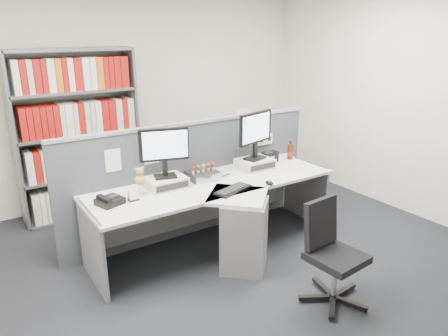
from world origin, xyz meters
TOP-DOWN VIEW (x-y plane):
  - ground at (0.00, 0.00)m, footprint 5.50×5.50m
  - room_shell at (0.00, 0.00)m, footprint 5.04×5.54m
  - partition at (0.00, 1.25)m, footprint 3.00×0.08m
  - desk at (0.00, 0.60)m, footprint 2.60×1.20m
  - monitor_riser_left at (-0.47, 0.98)m, footprint 0.38×0.31m
  - monitor_riser_right at (0.63, 0.98)m, footprint 0.38×0.31m
  - monitor_left at (-0.47, 0.98)m, footprint 0.47×0.21m
  - monitor_right at (0.63, 0.98)m, footprint 0.51×0.22m
  - desktop_pc at (-0.05, 0.98)m, footprint 0.30×0.27m
  - figurines at (-0.05, 0.97)m, footprint 0.29×0.05m
  - keyboard at (0.02, 0.52)m, footprint 0.43×0.27m
  - mouse at (0.42, 0.46)m, footprint 0.06×0.10m
  - desk_phone at (-1.08, 0.86)m, footprint 0.26×0.24m
  - desk_calendar at (-0.87, 0.83)m, footprint 0.09×0.07m
  - plush_toy at (-0.76, 0.90)m, footprint 0.10×0.10m
  - speaker at (0.91, 1.05)m, footprint 0.18×0.10m
  - cola_bottle at (1.18, 1.01)m, footprint 0.07×0.07m
  - shelving_unit at (-0.90, 2.44)m, footprint 1.41×0.40m
  - filing_cabinet at (1.20, 1.99)m, footprint 0.45×0.61m
  - desk_fan at (1.20, 1.99)m, footprint 0.28×0.17m
  - office_chair at (0.31, -0.47)m, footprint 0.56×0.57m

SIDE VIEW (x-z plane):
  - ground at x=0.00m, z-range 0.00..0.00m
  - filing_cabinet at x=1.20m, z-range 0.00..0.70m
  - desk at x=0.00m, z-range 0.10..0.82m
  - office_chair at x=0.31m, z-range 0.03..0.89m
  - partition at x=0.00m, z-range 0.01..1.29m
  - keyboard at x=0.02m, z-range 0.72..0.75m
  - mouse at x=0.42m, z-range 0.72..0.76m
  - desk_phone at x=-1.08m, z-range 0.71..0.80m
  - desktop_pc at x=-0.05m, z-range 0.72..0.80m
  - desk_calendar at x=-0.87m, z-range 0.71..0.83m
  - monitor_riser_left at x=-0.47m, z-range 0.72..0.82m
  - monitor_riser_right at x=0.63m, z-range 0.72..0.82m
  - speaker at x=0.91m, z-range 0.72..0.84m
  - cola_bottle at x=1.18m, z-range 0.69..0.93m
  - figurines at x=-0.05m, z-range 0.81..0.89m
  - plush_toy at x=-0.76m, z-range 0.81..0.98m
  - shelving_unit at x=-0.90m, z-range -0.02..1.98m
  - desk_fan at x=1.20m, z-range 0.76..1.24m
  - monitor_left at x=-0.47m, z-range 0.87..1.36m
  - monitor_right at x=0.63m, z-range 0.87..1.40m
  - room_shell at x=0.00m, z-range 0.43..3.15m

